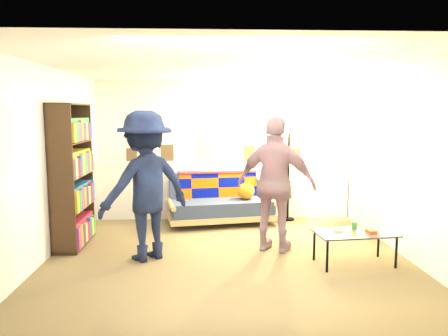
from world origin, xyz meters
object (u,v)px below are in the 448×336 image
at_px(floor_lamp, 290,153).
at_px(person_left, 145,186).
at_px(bookshelf, 72,180).
at_px(coffee_table, 355,234).
at_px(futon_sofa, 221,202).
at_px(person_right, 276,184).

height_order(floor_lamp, person_left, person_left).
distance_m(bookshelf, coffee_table, 3.77).
xyz_separation_m(futon_sofa, coffee_table, (1.52, -2.07, 0.03)).
bearing_deg(floor_lamp, futon_sofa, -171.92).
relative_size(bookshelf, person_left, 1.05).
bearing_deg(futon_sofa, floor_lamp, 8.08).
height_order(bookshelf, coffee_table, bookshelf).
distance_m(bookshelf, person_left, 1.24).
xyz_separation_m(coffee_table, floor_lamp, (-0.37, 2.23, 0.77)).
height_order(floor_lamp, person_right, person_right).
bearing_deg(bookshelf, futon_sofa, 27.83).
distance_m(futon_sofa, person_left, 2.09).
relative_size(futon_sofa, coffee_table, 1.84).
relative_size(bookshelf, floor_lamp, 1.21).
distance_m(futon_sofa, coffee_table, 2.57).
xyz_separation_m(coffee_table, person_right, (-0.87, 0.57, 0.52)).
distance_m(futon_sofa, person_right, 1.72).
bearing_deg(futon_sofa, bookshelf, -152.17).
bearing_deg(bookshelf, person_left, -30.26).
bearing_deg(coffee_table, floor_lamp, 99.30).
height_order(futon_sofa, person_left, person_left).
relative_size(futon_sofa, floor_lamp, 1.14).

